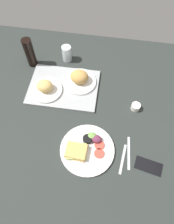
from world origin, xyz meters
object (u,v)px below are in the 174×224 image
Objects in this scene: drinking_glass at (67,53)px; cell_phone at (148,166)px; bread_plate_far at (80,79)px; plate_with_salad at (86,148)px; espresso_cup at (136,107)px; knife at (129,153)px; soda_bottle at (30,53)px; fork at (123,159)px; serving_tray at (64,87)px; bread_plate_near at (46,88)px.

drinking_glass reaches higher than cell_phone.
bread_plate_far is at bearing 144.42° from cell_phone.
plate_with_salad is 5.39× the size of espresso_cup.
drinking_glass is (-12.58, 20.20, 0.69)cm from bread_plate_far.
bread_plate_far is 3.86× the size of espresso_cup.
drinking_glass reaches higher than knife.
soda_bottle is 1.25× the size of fork.
drinking_glass is 60.73cm from espresso_cup.
knife is at bearing 163.53° from cell_phone.
bread_plate_far is 0.72× the size of plate_with_salad.
fork is 5.00cm from knife.
drinking_glass is 90.88cm from cell_phone.
soda_bottle is at bearing 161.28° from bread_plate_far.
plate_with_salad is at bearing -69.69° from drinking_glass.
plate_with_salad is 34.75cm from cell_phone.
soda_bottle is at bearing 146.28° from serving_tray.
bread_plate_far reaches higher than plate_with_salad.
drinking_glass reaches higher than serving_tray.
fork is 0.89× the size of knife.
knife is (71.02, -55.50, -10.41)cm from soda_bottle.
soda_bottle is 3.81× the size of espresso_cup.
knife is at bearing -94.54° from espresso_cup.
plate_with_salad is (31.69, -34.75, -2.89)cm from bread_plate_near.
espresso_cup is (37.52, -13.91, -3.08)cm from bread_plate_far.
espresso_cup is 0.33× the size of fork.
cell_phone is (13.84, -1.69, 0.15)cm from fork.
soda_bottle reaches higher than bread_plate_near.
plate_with_salad reaches higher than cell_phone.
espresso_cup reaches higher than serving_tray.
espresso_cup is at bearing -20.35° from bread_plate_far.
plate_with_salad is at bearing -61.71° from serving_tray.
bread_plate_far reaches higher than serving_tray.
cell_phone reaches higher than knife.
plate_with_salad reaches higher than knife.
plate_with_salad is 2.62× the size of drinking_glass.
bread_plate_near is 3.60× the size of espresso_cup.
cell_phone is at bearing -49.76° from drinking_glass.
plate_with_salad reaches higher than serving_tray.
knife is (35.18, -43.35, -4.83)cm from bread_plate_far.
knife is (45.05, -38.17, -0.55)cm from serving_tray.
cell_phone is at bearing -36.78° from soda_bottle.
bread_plate_far is 38.25cm from soda_bottle.
plate_with_salad reaches higher than fork.
serving_tray is at bearing 169.56° from espresso_cup.
soda_bottle reaches higher than bread_plate_far.
cell_phone is (66.17, -38.85, -4.13)cm from bread_plate_near.
espresso_cup is at bearing -2.14° from fork.
fork is (-5.34, -33.44, -1.75)cm from espresso_cup.
serving_tray is at bearing 153.12° from cell_phone.
serving_tray reaches higher than knife.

